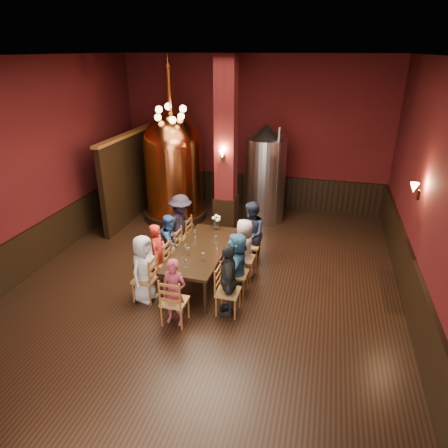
% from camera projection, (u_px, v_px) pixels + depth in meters
% --- Properties ---
extents(room, '(10.00, 10.02, 4.50)m').
position_uv_depth(room, '(205.00, 185.00, 7.54)').
color(room, black).
rests_on(room, ground).
extents(wainscot_right, '(0.08, 9.90, 1.00)m').
position_uv_depth(wainscot_right, '(413.00, 292.00, 7.34)').
color(wainscot_right, black).
rests_on(wainscot_right, ground).
extents(wainscot_back, '(7.90, 0.08, 1.00)m').
position_uv_depth(wainscot_back, '(252.00, 190.00, 12.64)').
color(wainscot_back, black).
rests_on(wainscot_back, ground).
extents(wainscot_left, '(0.08, 9.90, 1.00)m').
position_uv_depth(wainscot_left, '(42.00, 244.00, 9.16)').
color(wainscot_left, black).
rests_on(wainscot_left, ground).
extents(column, '(0.58, 0.58, 4.50)m').
position_uv_depth(column, '(226.00, 150.00, 10.09)').
color(column, '#4D1011').
rests_on(column, ground).
extents(partition, '(0.22, 3.50, 2.40)m').
position_uv_depth(partition, '(132.00, 177.00, 11.54)').
color(partition, black).
rests_on(partition, ground).
extents(pendant_cluster, '(0.90, 0.90, 1.70)m').
position_uv_depth(pendant_cluster, '(170.00, 113.00, 10.18)').
color(pendant_cluster, '#A57226').
rests_on(pendant_cluster, room).
extents(sconce_wall, '(0.20, 0.20, 0.36)m').
position_uv_depth(sconce_wall, '(419.00, 191.00, 7.38)').
color(sconce_wall, black).
rests_on(sconce_wall, room).
extents(sconce_column, '(0.20, 0.20, 0.36)m').
position_uv_depth(sconce_column, '(223.00, 155.00, 9.85)').
color(sconce_column, black).
rests_on(sconce_column, column).
extents(dining_table, '(1.04, 2.42, 0.75)m').
position_uv_depth(dining_table, '(202.00, 251.00, 8.43)').
color(dining_table, black).
rests_on(dining_table, ground).
extents(chair_0, '(0.47, 0.47, 0.92)m').
position_uv_depth(chair_0, '(145.00, 279.00, 7.85)').
color(chair_0, brown).
rests_on(chair_0, ground).
extents(person_0, '(0.58, 0.76, 1.38)m').
position_uv_depth(person_0, '(144.00, 268.00, 7.76)').
color(person_0, silver).
rests_on(person_0, ground).
extents(chair_1, '(0.47, 0.47, 0.92)m').
position_uv_depth(chair_1, '(159.00, 262.00, 8.44)').
color(chair_1, brown).
rests_on(chair_1, ground).
extents(person_1, '(0.33, 0.49, 1.34)m').
position_uv_depth(person_1, '(158.00, 254.00, 8.36)').
color(person_1, red).
rests_on(person_1, ground).
extents(chair_2, '(0.47, 0.47, 0.92)m').
position_uv_depth(chair_2, '(171.00, 249.00, 9.02)').
color(chair_2, brown).
rests_on(chair_2, ground).
extents(person_2, '(0.36, 0.65, 1.28)m').
position_uv_depth(person_2, '(170.00, 242.00, 8.95)').
color(person_2, '#2A4A8C').
rests_on(person_2, ground).
extents(chair_3, '(0.47, 0.47, 0.92)m').
position_uv_depth(chair_3, '(182.00, 236.00, 9.61)').
color(chair_3, brown).
rests_on(chair_3, ground).
extents(person_3, '(0.80, 1.09, 1.52)m').
position_uv_depth(person_3, '(181.00, 225.00, 9.49)').
color(person_3, '#211D2C').
rests_on(person_3, ground).
extents(chair_4, '(0.47, 0.47, 0.92)m').
position_uv_depth(chair_4, '(228.00, 291.00, 7.43)').
color(chair_4, brown).
rests_on(chair_4, ground).
extents(person_4, '(0.52, 0.89, 1.42)m').
position_uv_depth(person_4, '(228.00, 280.00, 7.33)').
color(person_4, black).
rests_on(person_4, ground).
extents(chair_5, '(0.47, 0.47, 0.92)m').
position_uv_depth(chair_5, '(237.00, 274.00, 8.02)').
color(chair_5, brown).
rests_on(chair_5, ground).
extents(person_5, '(0.46, 1.27, 1.35)m').
position_uv_depth(person_5, '(237.00, 264.00, 7.94)').
color(person_5, teal).
rests_on(person_5, ground).
extents(chair_6, '(0.47, 0.47, 0.92)m').
position_uv_depth(chair_6, '(244.00, 258.00, 8.61)').
color(chair_6, brown).
rests_on(chair_6, ground).
extents(person_6, '(0.53, 0.73, 1.36)m').
position_uv_depth(person_6, '(244.00, 249.00, 8.52)').
color(person_6, '#B9ACA3').
rests_on(person_6, ground).
extents(chair_7, '(0.47, 0.47, 0.92)m').
position_uv_depth(chair_7, '(251.00, 245.00, 9.20)').
color(chair_7, brown).
rests_on(chair_7, ground).
extents(person_7, '(0.57, 0.80, 1.50)m').
position_uv_depth(person_7, '(251.00, 234.00, 9.08)').
color(person_7, '#1D253A').
rests_on(person_7, ground).
extents(chair_8, '(0.47, 0.47, 0.92)m').
position_uv_depth(chair_8, '(175.00, 301.00, 7.16)').
color(chair_8, brown).
rests_on(chair_8, ground).
extents(person_8, '(0.49, 0.34, 1.28)m').
position_uv_depth(person_8, '(174.00, 292.00, 7.08)').
color(person_8, '#953141').
rests_on(person_8, ground).
extents(copper_kettle, '(1.88, 1.88, 4.26)m').
position_uv_depth(copper_kettle, '(173.00, 166.00, 11.28)').
color(copper_kettle, black).
rests_on(copper_kettle, ground).
extents(steel_vessel, '(1.40, 1.40, 2.77)m').
position_uv_depth(steel_vessel, '(265.00, 174.00, 11.18)').
color(steel_vessel, '#B2B2B7').
rests_on(steel_vessel, ground).
extents(rose_vase, '(0.22, 0.22, 0.37)m').
position_uv_depth(rose_vase, '(216.00, 220.00, 9.19)').
color(rose_vase, white).
rests_on(rose_vase, dining_table).
extents(wine_glass_0, '(0.07, 0.07, 0.17)m').
position_uv_depth(wine_glass_0, '(195.00, 233.00, 8.89)').
color(wine_glass_0, white).
rests_on(wine_glass_0, dining_table).
extents(wine_glass_1, '(0.07, 0.07, 0.17)m').
position_uv_depth(wine_glass_1, '(186.00, 264.00, 7.62)').
color(wine_glass_1, white).
rests_on(wine_glass_1, dining_table).
extents(wine_glass_2, '(0.07, 0.07, 0.17)m').
position_uv_depth(wine_glass_2, '(216.00, 240.00, 8.59)').
color(wine_glass_2, white).
rests_on(wine_glass_2, dining_table).
extents(wine_glass_3, '(0.07, 0.07, 0.17)m').
position_uv_depth(wine_glass_3, '(186.00, 248.00, 8.22)').
color(wine_glass_3, white).
rests_on(wine_glass_3, dining_table).
extents(wine_glass_4, '(0.07, 0.07, 0.17)m').
position_uv_depth(wine_glass_4, '(203.00, 257.00, 7.89)').
color(wine_glass_4, white).
rests_on(wine_glass_4, dining_table).
extents(wine_glass_5, '(0.07, 0.07, 0.17)m').
position_uv_depth(wine_glass_5, '(188.00, 251.00, 8.11)').
color(wine_glass_5, white).
rests_on(wine_glass_5, dining_table).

